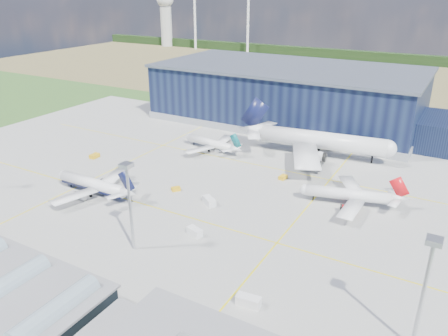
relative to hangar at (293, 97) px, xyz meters
The scene contains 21 objects.
ground 95.56m from the hangar, 91.70° to the right, with size 600.00×600.00×0.00m, color #29501E.
apron 85.64m from the hangar, 91.90° to the right, with size 220.00×160.00×0.08m.
farmland 125.76m from the hangar, 91.29° to the left, with size 600.00×220.00×0.01m, color olive.
treeline 205.36m from the hangar, 90.78° to the left, with size 600.00×8.00×8.00m, color black.
horizon_dressing 279.32m from the hangar, 134.20° to the left, with size 440.20×18.00×70.00m.
hangar is the anchor object (origin of this frame).
light_mast_center 125.07m from the hangar, 86.70° to the right, with size 2.60×2.60×23.00m.
light_mast_east 144.23m from the hangar, 59.95° to the right, with size 2.60×2.60×23.00m.
airliner_navy 109.75m from the hangar, 102.90° to the right, with size 32.59×31.88×10.63m, color white, non-canonical shape.
airliner_red 88.40m from the hangar, 57.90° to the right, with size 31.69×31.00×10.33m, color white, non-canonical shape.
airliner_widebody 48.16m from the hangar, 55.79° to the right, with size 61.06×59.73×19.91m, color white, non-canonical shape.
airliner_regional 56.75m from the hangar, 103.35° to the right, with size 28.60×27.97×9.32m, color white, non-canonical shape.
gse_tug_a 96.77m from the hangar, 119.24° to the right, with size 2.26×3.69×1.54m, color gold.
gse_tug_b 93.01m from the hangar, 91.96° to the right, with size 1.87×2.80×1.21m, color gold.
gse_van_a 136.27m from the hangar, 72.26° to the right, with size 2.21×5.08×2.21m, color white.
gse_cart_a 56.39m from the hangar, 99.90° to the right, with size 1.87×2.80×1.22m, color white.
gse_van_b 96.46m from the hangar, 83.37° to the right, with size 2.31×5.04×2.31m, color white.
gse_tug_c 71.69m from the hangar, 70.95° to the right, with size 1.92×3.07×1.34m, color gold.
gse_cart_b 55.34m from the hangar, 121.96° to the right, with size 2.21×3.32×1.44m, color white.
gse_van_c 113.72m from the hangar, 81.42° to the right, with size 2.11×4.40×2.11m, color white.
car_b 144.13m from the hangar, 83.57° to the right, with size 1.20×3.44×1.13m, color #99999E.
Camera 1 is at (75.29, -99.35, 60.58)m, focal length 35.00 mm.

